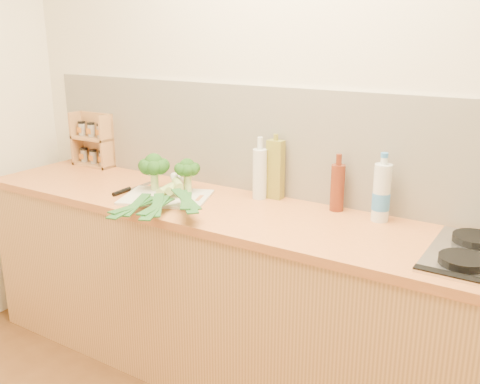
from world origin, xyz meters
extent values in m
plane|color=beige|center=(0.00, 1.50, 1.30)|extent=(3.50, 0.00, 3.50)
cube|color=silver|center=(0.00, 1.49, 1.17)|extent=(3.20, 0.02, 0.54)
cube|color=tan|center=(0.00, 1.20, 0.43)|extent=(3.20, 0.60, 0.86)
cube|color=#C9703B|center=(0.00, 1.20, 0.88)|extent=(3.20, 0.62, 0.04)
cylinder|color=black|center=(0.87, 1.08, 0.93)|extent=(0.17, 0.17, 0.03)
cylinder|color=black|center=(0.87, 1.32, 0.93)|extent=(0.17, 0.17, 0.03)
cube|color=beige|center=(-0.53, 1.15, 0.91)|extent=(0.50, 0.43, 0.01)
cylinder|color=#AACC77|center=(-0.65, 1.20, 0.95)|extent=(0.04, 0.04, 0.08)
sphere|color=#17360E|center=(-0.65, 1.20, 1.06)|extent=(0.10, 0.10, 0.10)
sphere|color=#17360E|center=(-0.60, 1.20, 1.04)|extent=(0.07, 0.07, 0.07)
sphere|color=#17360E|center=(-0.62, 1.24, 1.04)|extent=(0.07, 0.07, 0.07)
sphere|color=#17360E|center=(-0.66, 1.24, 1.04)|extent=(0.07, 0.07, 0.07)
sphere|color=#17360E|center=(-0.69, 1.22, 1.04)|extent=(0.07, 0.07, 0.07)
sphere|color=#17360E|center=(-0.69, 1.18, 1.04)|extent=(0.07, 0.07, 0.07)
sphere|color=#17360E|center=(-0.66, 1.16, 1.04)|extent=(0.07, 0.07, 0.07)
sphere|color=#17360E|center=(-0.62, 1.17, 1.04)|extent=(0.07, 0.07, 0.07)
cylinder|color=#AACC77|center=(-0.49, 1.27, 0.95)|extent=(0.04, 0.04, 0.08)
sphere|color=#17360E|center=(-0.49, 1.27, 1.05)|extent=(0.08, 0.08, 0.08)
sphere|color=#17360E|center=(-0.45, 1.27, 1.03)|extent=(0.06, 0.06, 0.06)
sphere|color=#17360E|center=(-0.46, 1.30, 1.03)|extent=(0.06, 0.06, 0.06)
sphere|color=#17360E|center=(-0.49, 1.30, 1.03)|extent=(0.06, 0.06, 0.06)
sphere|color=#17360E|center=(-0.52, 1.28, 1.03)|extent=(0.06, 0.06, 0.06)
sphere|color=#17360E|center=(-0.52, 1.25, 1.03)|extent=(0.06, 0.06, 0.06)
sphere|color=#17360E|center=(-0.49, 1.23, 1.03)|extent=(0.06, 0.06, 0.06)
sphere|color=#17360E|center=(-0.46, 1.24, 1.03)|extent=(0.06, 0.06, 0.06)
cylinder|color=white|center=(-0.58, 1.31, 0.94)|extent=(0.06, 0.12, 0.04)
cylinder|color=#95B058|center=(-0.55, 1.19, 0.94)|extent=(0.07, 0.15, 0.04)
cube|color=#17411A|center=(-0.50, 0.90, 0.94)|extent=(0.05, 0.30, 0.02)
cube|color=#17411A|center=(-0.50, 0.88, 0.94)|extent=(0.11, 0.34, 0.01)
cube|color=#17411A|center=(-0.50, 0.91, 0.94)|extent=(0.15, 0.28, 0.02)
cylinder|color=white|center=(-0.57, 1.31, 0.95)|extent=(0.09, 0.13, 0.04)
cylinder|color=#95B058|center=(-0.51, 1.19, 0.95)|extent=(0.11, 0.16, 0.04)
cube|color=#17411A|center=(-0.38, 0.91, 0.95)|extent=(0.12, 0.30, 0.02)
cube|color=#17411A|center=(-0.37, 0.89, 0.96)|extent=(0.19, 0.33, 0.01)
cube|color=#17411A|center=(-0.38, 0.91, 0.96)|extent=(0.20, 0.25, 0.02)
cylinder|color=white|center=(-0.56, 1.26, 0.97)|extent=(0.10, 0.10, 0.04)
cylinder|color=#95B058|center=(-0.48, 1.19, 0.97)|extent=(0.12, 0.12, 0.04)
cube|color=#17411A|center=(-0.29, 1.00, 0.97)|extent=(0.21, 0.27, 0.02)
cube|color=#17411A|center=(-0.27, 0.99, 0.97)|extent=(0.28, 0.27, 0.01)
cube|color=#17411A|center=(-0.29, 1.01, 0.98)|extent=(0.26, 0.19, 0.02)
cube|color=silver|center=(-0.78, 1.24, 0.90)|extent=(0.04, 0.18, 0.00)
cylinder|color=black|center=(-0.77, 1.09, 0.91)|extent=(0.03, 0.12, 0.02)
cube|color=tan|center=(-1.34, 1.47, 1.06)|extent=(0.27, 0.02, 0.32)
cube|color=tan|center=(-1.34, 1.43, 0.91)|extent=(0.27, 0.11, 0.02)
cube|color=tan|center=(-1.34, 1.43, 1.07)|extent=(0.27, 0.11, 0.02)
cube|color=tan|center=(-1.46, 1.43, 1.06)|extent=(0.02, 0.11, 0.32)
cube|color=tan|center=(-1.21, 1.43, 1.06)|extent=(0.02, 0.11, 0.32)
cylinder|color=gray|center=(-1.42, 1.43, 0.95)|extent=(0.04, 0.04, 0.08)
cylinder|color=gray|center=(-1.34, 1.43, 0.95)|extent=(0.04, 0.04, 0.08)
cylinder|color=gray|center=(-1.26, 1.43, 0.95)|extent=(0.04, 0.04, 0.08)
cylinder|color=gray|center=(-1.42, 1.43, 1.12)|extent=(0.04, 0.04, 0.08)
cylinder|color=gray|center=(-1.34, 1.43, 1.12)|extent=(0.04, 0.04, 0.08)
cylinder|color=gray|center=(-1.26, 1.43, 1.12)|extent=(0.04, 0.04, 0.08)
cube|color=olive|center=(-0.08, 1.44, 1.05)|extent=(0.08, 0.05, 0.29)
cylinder|color=olive|center=(-0.08, 1.44, 1.21)|extent=(0.02, 0.02, 0.03)
cylinder|color=silver|center=(-0.14, 1.40, 1.02)|extent=(0.07, 0.07, 0.25)
cylinder|color=silver|center=(-0.14, 1.40, 1.18)|extent=(0.03, 0.03, 0.06)
cylinder|color=#612512|center=(0.25, 1.43, 1.01)|extent=(0.06, 0.06, 0.22)
cylinder|color=#612512|center=(0.25, 1.43, 1.14)|extent=(0.03, 0.03, 0.05)
cylinder|color=silver|center=(0.47, 1.40, 1.03)|extent=(0.08, 0.08, 0.25)
cylinder|color=silver|center=(0.47, 1.40, 1.17)|extent=(0.03, 0.03, 0.03)
cylinder|color=#367DCE|center=(0.47, 1.40, 0.99)|extent=(0.08, 0.08, 0.08)
camera|label=1|loc=(1.13, -0.79, 1.69)|focal=40.00mm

